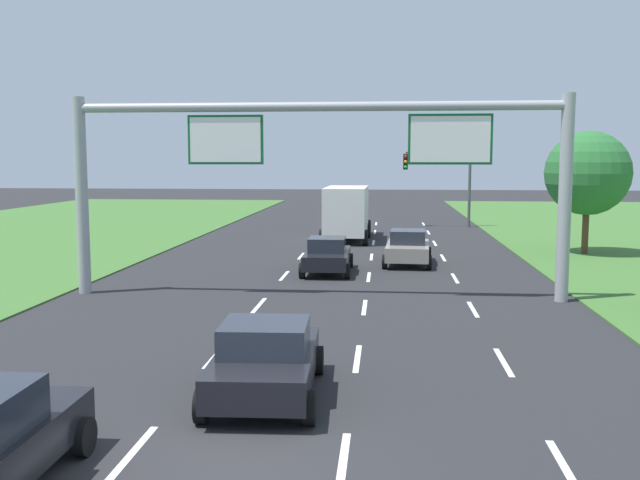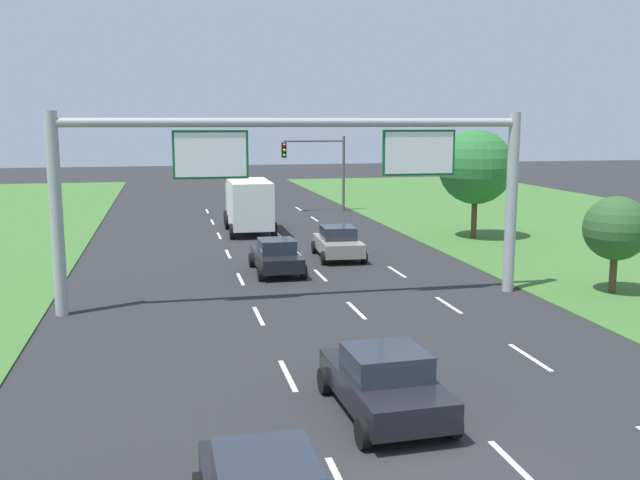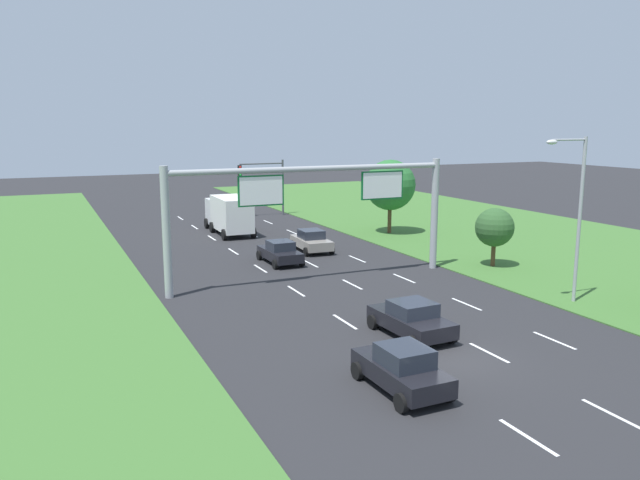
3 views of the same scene
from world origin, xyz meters
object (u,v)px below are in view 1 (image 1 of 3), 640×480
object	(u,v)px
car_far_ahead	(327,255)
sign_gantry	(321,158)
traffic_light_mast	(442,172)
roadside_tree_far	(588,173)
car_lead_silver	(408,247)
box_truck	(347,211)
car_near_red	(266,360)

from	to	relation	value
car_far_ahead	sign_gantry	distance (m)	6.77
traffic_light_mast	roadside_tree_far	size ratio (longest dim) A/B	0.90
car_lead_silver	sign_gantry	distance (m)	9.67
box_truck	traffic_light_mast	distance (m)	10.72
box_truck	roadside_tree_far	distance (m)	13.75
car_lead_silver	sign_gantry	xyz separation A→B (m)	(-3.27, -8.12, 4.09)
car_near_red	roadside_tree_far	world-z (taller)	roadside_tree_far
car_far_ahead	box_truck	world-z (taller)	box_truck
sign_gantry	roadside_tree_far	world-z (taller)	sign_gantry
car_lead_silver	box_truck	bearing A→B (deg)	111.77
box_truck	car_near_red	bearing A→B (deg)	-89.36
traffic_light_mast	roadside_tree_far	world-z (taller)	roadside_tree_far
car_lead_silver	traffic_light_mast	world-z (taller)	traffic_light_mast
car_near_red	sign_gantry	world-z (taller)	sign_gantry
roadside_tree_far	traffic_light_mast	bearing A→B (deg)	113.46
car_near_red	car_lead_silver	bearing A→B (deg)	77.17
car_near_red	traffic_light_mast	world-z (taller)	traffic_light_mast
car_far_ahead	roadside_tree_far	xyz separation A→B (m)	(12.51, 6.91, 3.35)
car_lead_silver	roadside_tree_far	size ratio (longest dim) A/B	0.68
car_near_red	traffic_light_mast	xyz separation A→B (m)	(6.38, 36.89, 3.09)
car_far_ahead	box_truck	distance (m)	12.56
car_far_ahead	sign_gantry	bearing A→B (deg)	-88.13
car_lead_silver	box_truck	xyz separation A→B (m)	(-3.30, 9.77, 0.93)
sign_gantry	traffic_light_mast	xyz separation A→B (m)	(6.19, 26.35, -1.00)
car_lead_silver	car_near_red	bearing A→B (deg)	-97.39
car_far_ahead	box_truck	bearing A→B (deg)	88.77
traffic_light_mast	roadside_tree_far	bearing A→B (deg)	-66.54
car_near_red	traffic_light_mast	bearing A→B (deg)	77.87
sign_gantry	roadside_tree_far	bearing A→B (deg)	44.95
car_far_ahead	traffic_light_mast	xyz separation A→B (m)	(6.40, 20.99, 3.12)
car_far_ahead	traffic_light_mast	world-z (taller)	traffic_light_mast
car_near_red	sign_gantry	xyz separation A→B (m)	(0.19, 10.54, 4.10)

